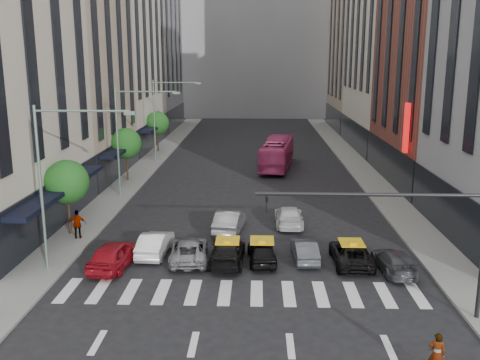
# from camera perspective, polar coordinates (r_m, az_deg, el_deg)

# --- Properties ---
(ground) EXTENTS (160.00, 160.00, 0.00)m
(ground) POSITION_cam_1_polar(r_m,az_deg,el_deg) (26.09, 0.43, -13.33)
(ground) COLOR black
(ground) RESTS_ON ground
(sidewalk_left) EXTENTS (3.00, 96.00, 0.15)m
(sidewalk_left) POSITION_cam_1_polar(r_m,az_deg,el_deg) (55.93, -10.62, 0.88)
(sidewalk_left) COLOR slate
(sidewalk_left) RESTS_ON ground
(sidewalk_right) EXTENTS (3.00, 96.00, 0.15)m
(sidewalk_right) POSITION_cam_1_polar(r_m,az_deg,el_deg) (55.68, 13.17, 0.71)
(sidewalk_right) COLOR slate
(sidewalk_right) RESTS_ON ground
(building_left_b) EXTENTS (8.00, 16.00, 24.00)m
(building_left_b) POSITION_cam_1_polar(r_m,az_deg,el_deg) (54.31, -17.44, 12.85)
(building_left_b) COLOR tan
(building_left_b) RESTS_ON ground
(building_left_c) EXTENTS (8.00, 20.00, 36.00)m
(building_left_c) POSITION_cam_1_polar(r_m,az_deg,el_deg) (71.87, -12.89, 17.78)
(building_left_c) COLOR beige
(building_left_c) RESTS_ON ground
(building_left_d) EXTENTS (8.00, 18.00, 30.00)m
(building_left_d) POSITION_cam_1_polar(r_m,az_deg,el_deg) (90.18, -9.67, 14.96)
(building_left_d) COLOR gray
(building_left_d) RESTS_ON ground
(building_right_b) EXTENTS (8.00, 18.00, 26.00)m
(building_right_b) POSITION_cam_1_polar(r_m,az_deg,el_deg) (53.01, 20.55, 13.72)
(building_right_b) COLOR brown
(building_right_b) RESTS_ON ground
(building_right_d) EXTENTS (8.00, 18.00, 28.00)m
(building_right_d) POSITION_cam_1_polar(r_m,az_deg,el_deg) (89.93, 12.82, 14.20)
(building_right_d) COLOR tan
(building_right_d) RESTS_ON ground
(building_far) EXTENTS (30.00, 10.00, 36.00)m
(building_far) POSITION_cam_1_polar(r_m,az_deg,el_deg) (108.58, 1.66, 16.34)
(building_far) COLOR gray
(building_far) RESTS_ON ground
(tree_near) EXTENTS (2.88, 2.88, 4.95)m
(tree_near) POSITION_cam_1_polar(r_m,az_deg,el_deg) (36.47, -18.00, -0.20)
(tree_near) COLOR black
(tree_near) RESTS_ON sidewalk_left
(tree_mid) EXTENTS (2.88, 2.88, 4.95)m
(tree_mid) POSITION_cam_1_polar(r_m,az_deg,el_deg) (51.52, -12.06, 3.84)
(tree_mid) COLOR black
(tree_mid) RESTS_ON sidewalk_left
(tree_far) EXTENTS (2.88, 2.88, 4.95)m
(tree_far) POSITION_cam_1_polar(r_m,az_deg,el_deg) (67.01, -8.81, 6.02)
(tree_far) COLOR black
(tree_far) RESTS_ON sidewalk_left
(streetlamp_near) EXTENTS (5.38, 0.25, 9.00)m
(streetlamp_near) POSITION_cam_1_polar(r_m,az_deg,el_deg) (29.91, -18.95, 1.36)
(streetlamp_near) COLOR gray
(streetlamp_near) RESTS_ON sidewalk_left
(streetlamp_mid) EXTENTS (5.38, 0.25, 9.00)m
(streetlamp_mid) POSITION_cam_1_polar(r_m,az_deg,el_deg) (45.02, -11.82, 5.47)
(streetlamp_mid) COLOR gray
(streetlamp_mid) RESTS_ON sidewalk_left
(streetlamp_far) EXTENTS (5.38, 0.25, 9.00)m
(streetlamp_far) POSITION_cam_1_polar(r_m,az_deg,el_deg) (60.59, -8.28, 7.47)
(streetlamp_far) COLOR gray
(streetlamp_far) RESTS_ON sidewalk_left
(traffic_signal) EXTENTS (10.10, 0.20, 6.00)m
(traffic_signal) POSITION_cam_1_polar(r_m,az_deg,el_deg) (24.53, 18.72, -4.53)
(traffic_signal) COLOR black
(traffic_signal) RESTS_ON ground
(liberty_sign) EXTENTS (0.30, 0.70, 4.00)m
(liberty_sign) POSITION_cam_1_polar(r_m,az_deg,el_deg) (45.36, 17.33, 5.33)
(liberty_sign) COLOR red
(liberty_sign) RESTS_ON ground
(car_red) EXTENTS (2.43, 4.74, 1.54)m
(car_red) POSITION_cam_1_polar(r_m,az_deg,el_deg) (31.02, -13.26, -7.75)
(car_red) COLOR maroon
(car_red) RESTS_ON ground
(car_white_front) EXTENTS (1.70, 4.31, 1.40)m
(car_white_front) POSITION_cam_1_polar(r_m,az_deg,el_deg) (32.55, -9.05, -6.70)
(car_white_front) COLOR silver
(car_white_front) RESTS_ON ground
(car_silver) EXTENTS (2.56, 4.83, 1.29)m
(car_silver) POSITION_cam_1_polar(r_m,az_deg,el_deg) (31.41, -5.46, -7.43)
(car_silver) COLOR gray
(car_silver) RESTS_ON ground
(taxi_left) EXTENTS (2.02, 4.69, 1.35)m
(taxi_left) POSITION_cam_1_polar(r_m,az_deg,el_deg) (30.89, -1.33, -7.68)
(taxi_left) COLOR black
(taxi_left) RESTS_ON ground
(taxi_center) EXTENTS (1.83, 3.95, 1.31)m
(taxi_center) POSITION_cam_1_polar(r_m,az_deg,el_deg) (31.00, 2.36, -7.64)
(taxi_center) COLOR black
(taxi_center) RESTS_ON ground
(car_grey_mid) EXTENTS (1.49, 3.77, 1.22)m
(car_grey_mid) POSITION_cam_1_polar(r_m,az_deg,el_deg) (31.56, 6.92, -7.44)
(car_grey_mid) COLOR #404348
(car_grey_mid) RESTS_ON ground
(taxi_right) EXTENTS (2.13, 4.56, 1.26)m
(taxi_right) POSITION_cam_1_polar(r_m,az_deg,el_deg) (31.41, 11.76, -7.68)
(taxi_right) COLOR black
(taxi_right) RESTS_ON ground
(car_grey_curb) EXTENTS (2.01, 4.32, 1.22)m
(car_grey_curb) POSITION_cam_1_polar(r_m,az_deg,el_deg) (30.91, 16.13, -8.31)
(car_grey_curb) COLOR #3A3D42
(car_grey_curb) RESTS_ON ground
(car_row2_left) EXTENTS (2.15, 4.83, 1.54)m
(car_row2_left) POSITION_cam_1_polar(r_m,az_deg,el_deg) (36.21, -1.13, -4.38)
(car_row2_left) COLOR gray
(car_row2_left) RESTS_ON ground
(car_row2_right) EXTENTS (1.88, 4.63, 1.34)m
(car_row2_right) POSITION_cam_1_polar(r_m,az_deg,el_deg) (37.75, 5.22, -3.86)
(car_row2_right) COLOR silver
(car_row2_right) RESTS_ON ground
(bus) EXTENTS (4.12, 11.43, 3.11)m
(bus) POSITION_cam_1_polar(r_m,az_deg,el_deg) (57.13, 3.97, 2.84)
(bus) COLOR #DD4184
(bus) RESTS_ON ground
(rider) EXTENTS (0.69, 0.57, 1.63)m
(rider) POSITION_cam_1_polar(r_m,az_deg,el_deg) (21.25, 20.41, -15.35)
(rider) COLOR gray
(rider) RESTS_ON motorcycle
(pedestrian_far) EXTENTS (1.17, 0.69, 1.87)m
(pedestrian_far) POSITION_cam_1_polar(r_m,az_deg,el_deg) (35.97, -16.93, -4.55)
(pedestrian_far) COLOR gray
(pedestrian_far) RESTS_ON sidewalk_left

